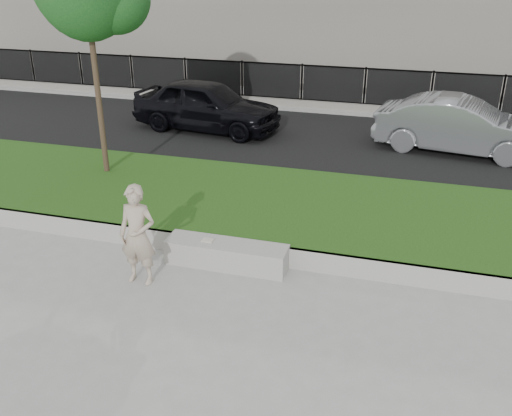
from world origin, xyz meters
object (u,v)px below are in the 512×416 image
(car_silver, at_px, (460,126))
(book, at_px, (208,240))
(stone_bench, at_px, (227,254))
(man, at_px, (138,235))
(car_dark, at_px, (207,105))

(car_silver, bearing_deg, book, 158.19)
(stone_bench, bearing_deg, car_silver, 61.46)
(stone_bench, distance_m, man, 1.68)
(stone_bench, bearing_deg, man, -143.89)
(book, xyz_separation_m, car_silver, (4.55, 7.72, 0.33))
(book, distance_m, car_dark, 8.35)
(man, xyz_separation_m, car_dark, (-2.05, 8.71, -0.06))
(man, bearing_deg, stone_bench, 35.08)
(book, xyz_separation_m, car_dark, (-2.95, 7.81, 0.36))
(stone_bench, distance_m, car_dark, 8.50)
(stone_bench, height_order, man, man)
(stone_bench, height_order, book, book)
(stone_bench, xyz_separation_m, man, (-1.25, -0.91, 0.66))
(book, height_order, car_silver, car_silver)
(car_dark, bearing_deg, stone_bench, -149.76)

